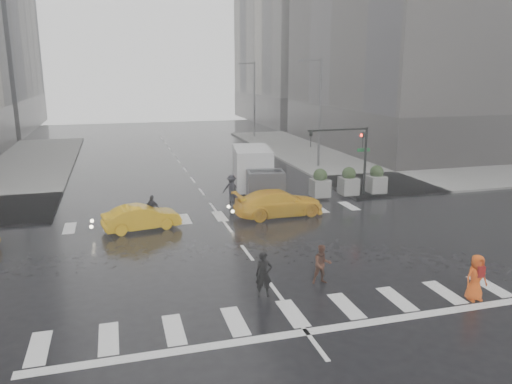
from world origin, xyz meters
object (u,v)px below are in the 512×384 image
object	(u,v)px
pedestrian_brown	(322,264)
pedestrian_orange	(476,277)
taxi_mid	(142,217)
box_truck	(256,173)
traffic_signal_pole	(352,148)

from	to	relation	value
pedestrian_brown	pedestrian_orange	world-z (taller)	pedestrian_orange
taxi_mid	box_truck	bearing A→B (deg)	-69.51
pedestrian_brown	taxi_mid	distance (m)	10.78
traffic_signal_pole	pedestrian_orange	distance (m)	15.18
pedestrian_orange	box_truck	xyz separation A→B (m)	(-3.63, 15.99, 0.84)
taxi_mid	box_truck	distance (m)	8.66
taxi_mid	box_truck	xyz separation A→B (m)	(7.36, 4.43, 1.05)
traffic_signal_pole	box_truck	size ratio (longest dim) A/B	0.75
pedestrian_orange	pedestrian_brown	bearing A→B (deg)	150.03
traffic_signal_pole	pedestrian_brown	bearing A→B (deg)	-120.53
pedestrian_brown	pedestrian_orange	distance (m)	5.48
traffic_signal_pole	box_truck	distance (m)	6.31
pedestrian_brown	box_truck	xyz separation A→B (m)	(1.08, 13.19, 0.92)
traffic_signal_pole	taxi_mid	size ratio (longest dim) A/B	1.15
pedestrian_brown	pedestrian_orange	bearing A→B (deg)	-26.37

